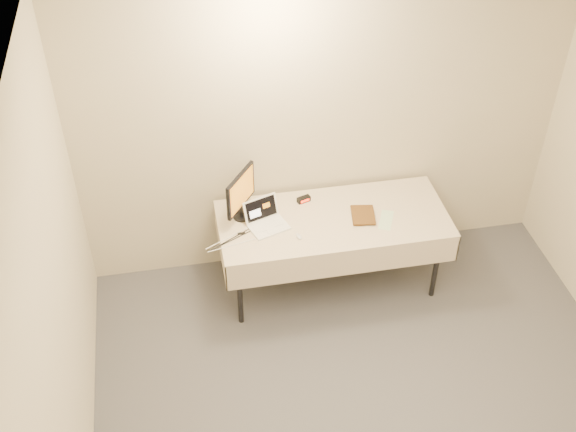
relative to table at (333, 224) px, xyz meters
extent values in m
cube|color=beige|center=(0.00, 0.45, 0.67)|extent=(4.00, 0.10, 2.70)
cylinder|color=black|center=(-0.82, -0.30, -0.33)|extent=(0.04, 0.04, 0.69)
cylinder|color=black|center=(0.82, -0.30, -0.33)|extent=(0.04, 0.04, 0.69)
cylinder|color=black|center=(-0.82, 0.29, -0.33)|extent=(0.04, 0.04, 0.69)
cylinder|color=black|center=(0.82, 0.29, -0.33)|extent=(0.04, 0.04, 0.69)
cube|color=gray|center=(0.00, 0.00, 0.03)|extent=(1.80, 0.75, 0.04)
cube|color=beige|center=(0.00, 0.00, 0.06)|extent=(1.86, 0.81, 0.01)
cube|color=beige|center=(0.00, -0.40, -0.07)|extent=(1.86, 0.01, 0.25)
cube|color=beige|center=(0.00, 0.40, -0.07)|extent=(1.86, 0.01, 0.25)
cube|color=beige|center=(-0.93, 0.00, -0.07)|extent=(0.01, 0.81, 0.25)
cube|color=beige|center=(0.93, 0.00, -0.07)|extent=(0.01, 0.81, 0.25)
cube|color=white|center=(-0.53, -0.03, 0.07)|extent=(0.34, 0.29, 0.02)
cube|color=white|center=(-0.58, 0.10, 0.17)|extent=(0.30, 0.16, 0.18)
cube|color=black|center=(-0.58, 0.10, 0.17)|extent=(0.26, 0.13, 0.16)
cylinder|color=black|center=(-0.72, 0.15, 0.07)|extent=(0.20, 0.20, 0.01)
cube|color=black|center=(-0.72, 0.15, 0.13)|extent=(0.03, 0.04, 0.10)
cube|color=black|center=(-0.72, 0.15, 0.33)|extent=(0.26, 0.35, 0.31)
cube|color=orange|center=(-0.72, 0.15, 0.33)|extent=(0.22, 0.30, 0.27)
imported|color=brown|center=(0.15, -0.01, 0.19)|extent=(0.19, 0.05, 0.25)
cube|color=black|center=(-0.19, 0.25, 0.08)|extent=(0.12, 0.08, 0.05)
cube|color=#FF2B0C|center=(-0.19, 0.23, 0.08)|extent=(0.07, 0.03, 0.02)
ellipsoid|color=silver|center=(-0.32, -0.18, 0.07)|extent=(0.05, 0.08, 0.02)
cube|color=#B7DAAD|center=(0.41, -0.10, 0.06)|extent=(0.19, 0.27, 0.00)
cube|color=black|center=(-0.76, -0.06, 0.07)|extent=(0.06, 0.02, 0.01)
camera|label=1|loc=(-1.19, -4.32, 3.78)|focal=45.00mm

